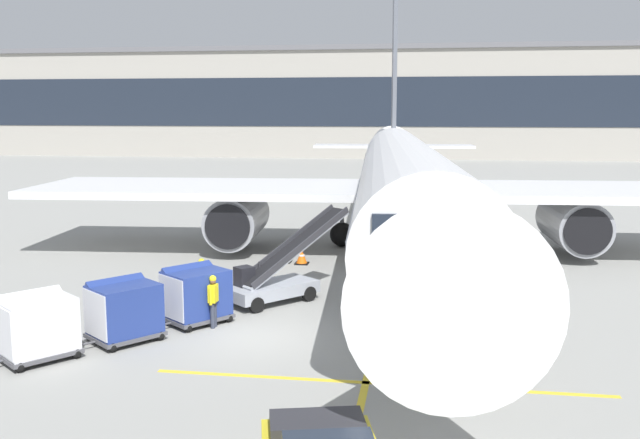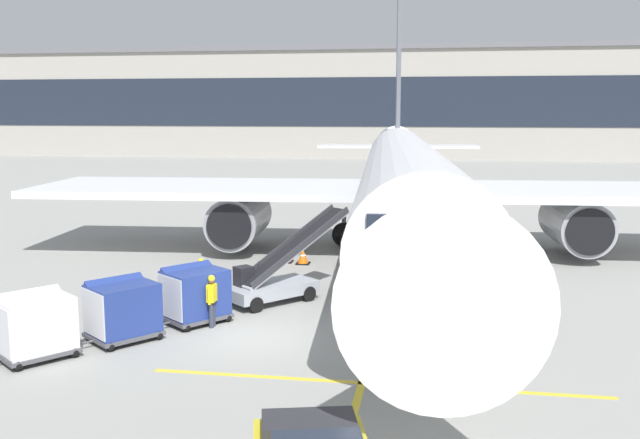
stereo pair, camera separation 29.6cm
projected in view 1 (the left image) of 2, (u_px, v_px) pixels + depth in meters
The scene contains 16 objects.
ground_plane at pixel (254, 337), 22.12m from camera, with size 600.00×600.00×0.00m, color gray.
parked_airplane at pixel (402, 180), 35.04m from camera, with size 37.20×47.65×15.59m.
belt_loader at pixel (276, 277), 26.14m from camera, with size 4.34×4.70×3.32m.
baggage_cart_lead at pixel (195, 293), 23.51m from camera, with size 2.49×2.64×1.91m.
baggage_cart_second at pixel (123, 309), 21.65m from camera, with size 2.49×2.64×1.91m.
baggage_cart_third at pixel (36, 325), 20.06m from camera, with size 2.49×2.64×1.91m.
ground_crew_by_loader at pixel (213, 298), 22.97m from camera, with size 0.27×0.57×1.74m.
ground_crew_by_carts at pixel (222, 290), 23.95m from camera, with size 0.33×0.55×1.74m.
ground_crew_marshaller at pixel (169, 290), 23.96m from camera, with size 0.37×0.53×1.74m.
ground_crew_wingwalker at pixel (202, 279), 25.55m from camera, with size 0.39×0.51×1.74m.
safety_cone_engine_keepout at pixel (284, 255), 32.92m from camera, with size 0.65×0.65×0.74m.
safety_cone_wingtip at pixel (302, 257), 32.57m from camera, with size 0.62×0.62×0.70m.
safety_cone_nose_mark at pixel (290, 248), 34.59m from camera, with size 0.60×0.60×0.68m.
apron_guidance_line_lead_in at pixel (395, 254), 34.80m from camera, with size 0.20×110.00×0.01m.
apron_guidance_line_stop_bar at pixel (379, 383), 18.40m from camera, with size 12.00×0.20×0.01m.
terminal_building at pixel (427, 103), 106.22m from camera, with size 148.58×14.79×16.10m.
Camera 1 is at (5.22, -20.74, 7.05)m, focal length 39.77 mm.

